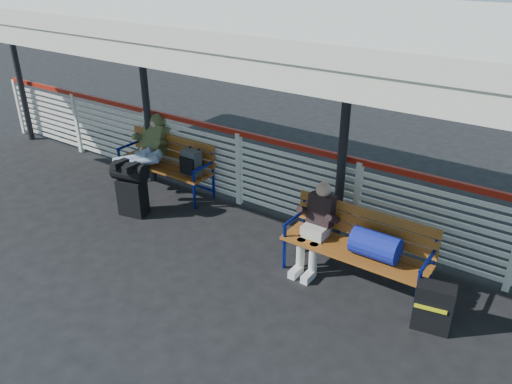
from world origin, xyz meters
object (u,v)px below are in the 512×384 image
Objects in this scene: luggage_stack at (131,187)px; bench_right at (366,243)px; bench_left at (173,160)px; suitcase_side at (433,307)px; companion_person at (316,226)px; traveler_man at (144,154)px.

luggage_stack is 3.66m from bench_right.
suitcase_side is at bearing -11.23° from bench_left.
luggage_stack is 0.75× the size of companion_person.
companion_person reaches higher than luggage_stack.
suitcase_side is (4.93, -0.58, -0.45)m from traveler_man.
luggage_stack reaches higher than suitcase_side.
bench_right is at bearing -7.51° from luggage_stack.
traveler_man reaches higher than suitcase_side.
bench_left is at bearing 168.41° from companion_person.
traveler_man is at bearing 175.19° from companion_person.
bench_right is 4.01m from traveler_man.
companion_person is (3.02, -0.62, 0.02)m from bench_left.
luggage_stack is at bearing 169.32° from suitcase_side.
bench_left is at bearing 157.52° from suitcase_side.
suitcase_side is (4.58, 0.05, -0.19)m from luggage_stack.
companion_person reaches higher than suitcase_side.
luggage_stack is at bearing -174.44° from bench_right.
luggage_stack is at bearing -60.65° from traveler_man.
bench_left reaches higher than suitcase_side.
bench_right is at bearing 150.43° from suitcase_side.
bench_left is 1.57× the size of companion_person.
bench_left is 3.74m from bench_right.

